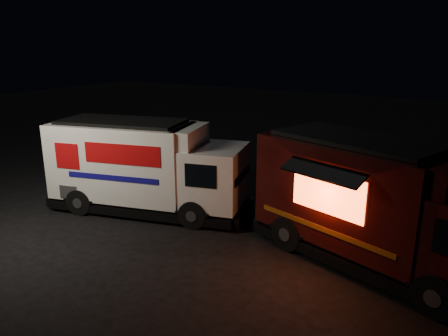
% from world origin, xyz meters
% --- Properties ---
extents(ground, '(80.00, 80.00, 0.00)m').
position_xyz_m(ground, '(0.00, 0.00, 0.00)').
color(ground, black).
rests_on(ground, ground).
extents(white_truck, '(7.53, 4.24, 3.24)m').
position_xyz_m(white_truck, '(-1.19, 0.76, 1.62)').
color(white_truck, white).
rests_on(white_truck, ground).
extents(red_truck, '(7.77, 4.79, 3.40)m').
position_xyz_m(red_truck, '(6.76, 0.94, 1.70)').
color(red_truck, '#3A0E0A').
rests_on(red_truck, ground).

